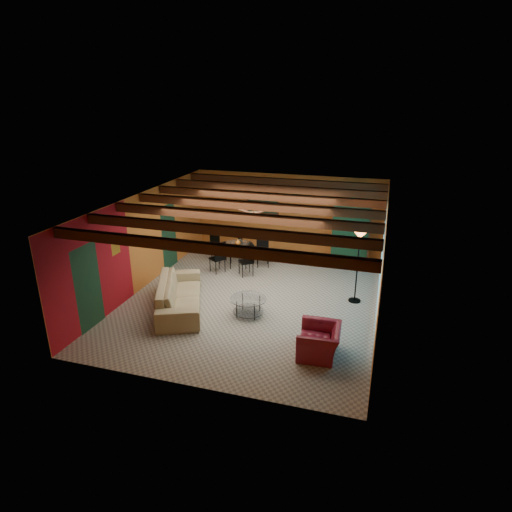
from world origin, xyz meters
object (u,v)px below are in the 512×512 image
(armchair, at_px, (319,341))
(dining_table, at_px, (238,251))
(armoire, at_px, (351,231))
(vase, at_px, (238,233))
(coffee_table, at_px, (248,306))
(potted_plant, at_px, (354,195))
(sofa, at_px, (180,295))
(floor_lamp, at_px, (357,266))

(armchair, bearing_deg, dining_table, -145.58)
(armchair, distance_m, armoire, 5.96)
(vase, bearing_deg, dining_table, 0.00)
(coffee_table, height_order, dining_table, dining_table)
(coffee_table, relative_size, dining_table, 0.46)
(armchair, xyz_separation_m, potted_plant, (0.06, 5.92, 1.88))
(potted_plant, bearing_deg, armchair, -90.62)
(sofa, relative_size, armchair, 2.67)
(floor_lamp, bearing_deg, armchair, -100.34)
(armchair, height_order, dining_table, dining_table)
(armoire, distance_m, floor_lamp, 3.13)
(armchair, bearing_deg, armoire, 176.25)
(armchair, height_order, potted_plant, potted_plant)
(sofa, height_order, floor_lamp, floor_lamp)
(armchair, height_order, floor_lamp, floor_lamp)
(sofa, bearing_deg, armoire, -61.91)
(armoire, bearing_deg, vase, -169.86)
(dining_table, relative_size, potted_plant, 4.51)
(floor_lamp, distance_m, vase, 4.10)
(coffee_table, height_order, potted_plant, potted_plant)
(armchair, xyz_separation_m, coffee_table, (-1.98, 1.25, -0.09))
(armoire, bearing_deg, sofa, -144.04)
(armchair, relative_size, coffee_table, 1.09)
(armoire, xyz_separation_m, potted_plant, (0.00, 0.00, 1.21))
(sofa, xyz_separation_m, potted_plant, (3.85, 4.84, 1.82))
(armoire, bearing_deg, floor_lamp, -97.29)
(sofa, xyz_separation_m, dining_table, (0.48, 3.22, 0.12))
(armchair, height_order, vase, vase)
(dining_table, bearing_deg, vase, 0.00)
(potted_plant, bearing_deg, dining_table, -154.32)
(dining_table, bearing_deg, coffee_table, -66.56)
(armchair, xyz_separation_m, vase, (-3.30, 4.30, 0.79))
(coffee_table, xyz_separation_m, floor_lamp, (2.50, 1.56, 0.77))
(floor_lamp, height_order, vase, floor_lamp)
(potted_plant, distance_m, vase, 3.90)
(sofa, height_order, vase, vase)
(sofa, distance_m, dining_table, 3.26)
(armoire, distance_m, potted_plant, 1.21)
(vase, bearing_deg, armoire, 25.68)
(coffee_table, bearing_deg, potted_plant, 66.29)
(sofa, xyz_separation_m, vase, (0.48, 3.22, 0.72))
(dining_table, distance_m, armoire, 3.77)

